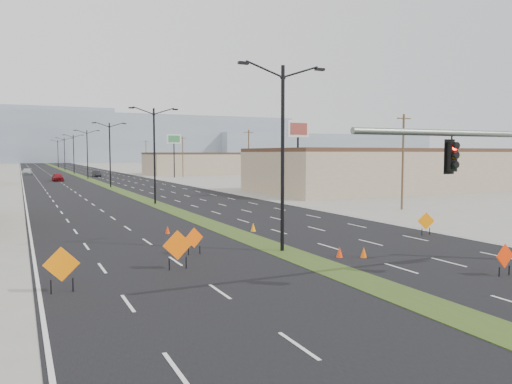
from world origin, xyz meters
name	(u,v)px	position (x,y,z in m)	size (l,w,h in m)	color
ground	(456,316)	(0.00, 0.00, 0.00)	(600.00, 600.00, 0.00)	gray
road_surface	(86,178)	(0.00, 100.00, 0.00)	(25.00, 400.00, 0.02)	black
median_strip	(86,178)	(0.00, 100.00, 0.00)	(2.00, 400.00, 0.04)	#2A4317
building_se_near	(381,171)	(34.00, 45.00, 2.75)	(36.00, 18.00, 5.50)	tan
building_se_far	(232,164)	(38.00, 110.00, 2.50)	(44.00, 16.00, 5.00)	tan
mesa_center	(114,139)	(40.00, 300.00, 14.00)	(220.00, 50.00, 28.00)	gray
mesa_east	(318,148)	(180.00, 290.00, 9.00)	(160.00, 50.00, 18.00)	gray
streetlight_0	(283,152)	(0.00, 12.00, 5.42)	(5.15, 0.24, 10.02)	black
streetlight_1	(154,152)	(0.00, 40.00, 5.42)	(5.15, 0.24, 10.02)	black
streetlight_2	(110,153)	(0.00, 68.00, 5.42)	(5.15, 0.24, 10.02)	black
streetlight_3	(87,153)	(0.00, 96.00, 5.42)	(5.15, 0.24, 10.02)	black
streetlight_4	(74,153)	(0.00, 124.00, 5.42)	(5.15, 0.24, 10.02)	black
streetlight_5	(65,153)	(0.00, 152.00, 5.42)	(5.15, 0.24, 10.02)	black
streetlight_6	(58,153)	(0.00, 180.00, 5.42)	(5.15, 0.24, 10.02)	black
utility_pole_0	(403,160)	(20.00, 25.00, 4.67)	(1.60, 0.20, 9.00)	#4C3823
utility_pole_1	(249,157)	(20.00, 60.00, 4.67)	(1.60, 0.20, 9.00)	#4C3823
utility_pole_2	(183,156)	(20.00, 95.00, 4.67)	(1.60, 0.20, 9.00)	#4C3823
utility_pole_3	(146,155)	(20.00, 130.00, 4.67)	(1.60, 0.20, 9.00)	#4C3823
car_left	(58,177)	(-6.18, 90.38, 0.77)	(1.83, 4.55, 1.55)	maroon
car_mid	(97,174)	(2.96, 105.26, 0.67)	(1.41, 4.05, 1.33)	black
car_far	(27,172)	(-11.03, 124.44, 0.76)	(2.14, 5.26, 1.53)	#AFB5B9
construction_sign_0	(61,266)	(-11.50, 8.47, 1.07)	(1.35, 0.19, 1.80)	orange
construction_sign_1	(194,239)	(-4.61, 13.25, 0.84)	(1.06, 0.26, 1.44)	#FF5905
construction_sign_2	(178,246)	(-6.38, 10.31, 1.09)	(1.38, 0.08, 1.84)	#FF6305
construction_sign_3	(505,257)	(6.11, 3.00, 0.83)	(1.08, 0.07, 1.43)	#FF3405
construction_sign_5	(426,222)	(10.99, 12.65, 0.89)	(1.07, 0.46, 1.52)	orange
cone_0	(340,252)	(1.89, 9.31, 0.28)	(0.34, 0.34, 0.57)	#FF3305
cone_1	(364,252)	(2.97, 8.73, 0.28)	(0.34, 0.34, 0.56)	#ED5905
cone_2	(253,227)	(1.49, 18.89, 0.30)	(0.36, 0.36, 0.61)	orange
cone_3	(168,230)	(-4.06, 20.46, 0.27)	(0.32, 0.32, 0.54)	#EA3404
pole_sign_east_near	(298,135)	(17.68, 40.67, 7.56)	(3.04, 0.63, 9.28)	black
pole_sign_east_far	(174,142)	(17.94, 94.64, 7.72)	(3.09, 0.95, 9.46)	black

